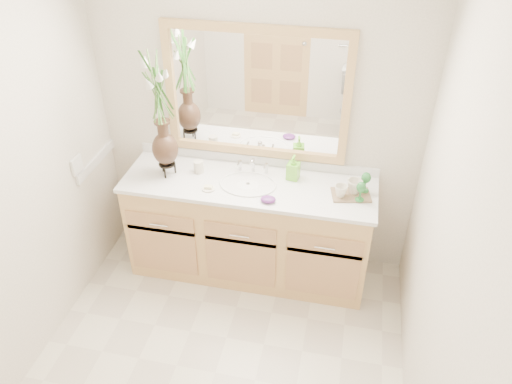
% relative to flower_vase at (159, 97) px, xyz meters
% --- Properties ---
extents(floor, '(2.60, 2.60, 0.00)m').
position_rel_flower_vase_xyz_m(floor, '(0.61, -1.01, -1.44)').
color(floor, beige).
rests_on(floor, ground).
extents(wall_back, '(2.40, 0.02, 2.40)m').
position_rel_flower_vase_xyz_m(wall_back, '(0.61, 0.29, -0.24)').
color(wall_back, white).
rests_on(wall_back, floor).
extents(wall_right, '(0.02, 2.60, 2.40)m').
position_rel_flower_vase_xyz_m(wall_right, '(1.81, -1.01, -0.24)').
color(wall_right, white).
rests_on(wall_right, floor).
extents(vanity, '(1.80, 0.55, 0.80)m').
position_rel_flower_vase_xyz_m(vanity, '(0.61, 0.01, -1.04)').
color(vanity, tan).
rests_on(vanity, floor).
extents(counter, '(1.84, 0.57, 0.03)m').
position_rel_flower_vase_xyz_m(counter, '(0.61, 0.01, -0.63)').
color(counter, white).
rests_on(counter, vanity).
extents(sink, '(0.38, 0.34, 0.23)m').
position_rel_flower_vase_xyz_m(sink, '(0.61, -0.01, -0.67)').
color(sink, white).
rests_on(sink, counter).
extents(mirror, '(1.32, 0.04, 0.97)m').
position_rel_flower_vase_xyz_m(mirror, '(0.61, 0.27, -0.04)').
color(mirror, white).
rests_on(mirror, wall_back).
extents(switch_plate, '(0.02, 0.12, 0.12)m').
position_rel_flower_vase_xyz_m(switch_plate, '(-0.58, -0.24, -0.46)').
color(switch_plate, white).
rests_on(switch_plate, wall_left).
extents(flower_vase, '(0.22, 0.22, 0.90)m').
position_rel_flower_vase_xyz_m(flower_vase, '(0.00, 0.00, 0.00)').
color(flower_vase, black).
rests_on(flower_vase, counter).
extents(tumbler, '(0.07, 0.07, 0.09)m').
position_rel_flower_vase_xyz_m(tumbler, '(0.22, 0.08, -0.57)').
color(tumbler, beige).
rests_on(tumbler, counter).
extents(soap_dish, '(0.09, 0.09, 0.03)m').
position_rel_flower_vase_xyz_m(soap_dish, '(0.35, -0.13, -0.60)').
color(soap_dish, beige).
rests_on(soap_dish, counter).
extents(soap_bottle, '(0.09, 0.09, 0.17)m').
position_rel_flower_vase_xyz_m(soap_bottle, '(0.91, 0.14, -0.53)').
color(soap_bottle, '#6ED031').
rests_on(soap_bottle, counter).
extents(purple_dish, '(0.13, 0.12, 0.04)m').
position_rel_flower_vase_xyz_m(purple_dish, '(0.79, -0.19, -0.59)').
color(purple_dish, '#5A246D').
rests_on(purple_dish, counter).
extents(tray, '(0.30, 0.23, 0.01)m').
position_rel_flower_vase_xyz_m(tray, '(1.34, 0.00, -0.61)').
color(tray, brown).
rests_on(tray, counter).
extents(mug_left, '(0.11, 0.11, 0.09)m').
position_rel_flower_vase_xyz_m(mug_left, '(1.27, -0.03, -0.56)').
color(mug_left, beige).
rests_on(mug_left, tray).
extents(mug_right, '(0.14, 0.13, 0.11)m').
position_rel_flower_vase_xyz_m(mug_right, '(1.36, 0.03, -0.55)').
color(mug_right, beige).
rests_on(mug_right, tray).
extents(goblet_front, '(0.06, 0.06, 0.14)m').
position_rel_flower_vase_xyz_m(goblet_front, '(1.40, -0.06, -0.50)').
color(goblet_front, '#25702F').
rests_on(goblet_front, tray).
extents(goblet_back, '(0.07, 0.07, 0.15)m').
position_rel_flower_vase_xyz_m(goblet_back, '(1.43, 0.06, -0.50)').
color(goblet_back, '#25702F').
rests_on(goblet_back, tray).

